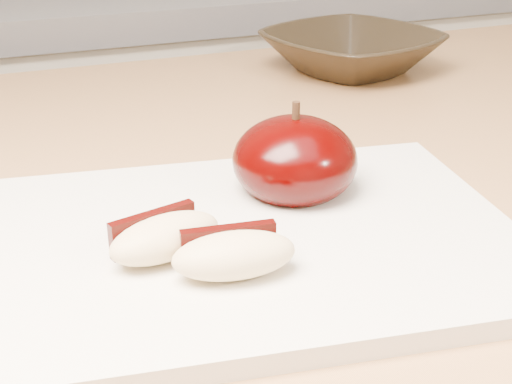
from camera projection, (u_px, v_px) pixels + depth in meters
name	position (u px, v px, depth m)	size (l,w,h in m)	color
back_cabinet	(49.00, 252.00, 1.27)	(2.40, 0.62, 0.94)	silver
cutting_board	(256.00, 240.00, 0.41)	(0.30, 0.22, 0.01)	silver
apple_half	(295.00, 160.00, 0.45)	(0.11, 0.11, 0.07)	black
apple_wedge_a	(164.00, 237.00, 0.38)	(0.07, 0.05, 0.02)	beige
apple_wedge_b	(233.00, 254.00, 0.36)	(0.07, 0.04, 0.02)	beige
bowl	(351.00, 52.00, 0.76)	(0.17, 0.17, 0.04)	black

